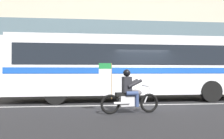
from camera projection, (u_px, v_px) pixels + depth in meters
The scene contains 6 objects.
ground_plane at pixel (143, 103), 10.96m from camera, with size 60.00×60.00×0.00m, color black.
sidewalk_curb at pixel (125, 92), 16.03m from camera, with size 28.00×3.80×0.15m, color #A39E93.
lane_center_stripe at pixel (146, 105), 10.36m from camera, with size 26.60×0.14×0.01m, color silver.
office_building_facade at pixel (121, 4), 18.36m from camera, with size 28.00×0.89×13.54m.
transit_bus at pixel (136, 64), 12.15m from camera, with size 12.69×2.80×3.22m.
motorcycle_with_rider at pixel (129, 95), 8.28m from camera, with size 2.18×0.68×1.78m.
Camera 1 is at (-2.64, -10.75, 1.49)m, focal length 37.44 mm.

